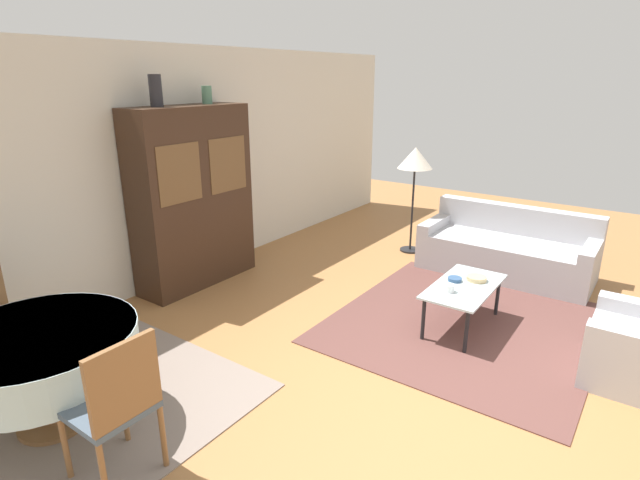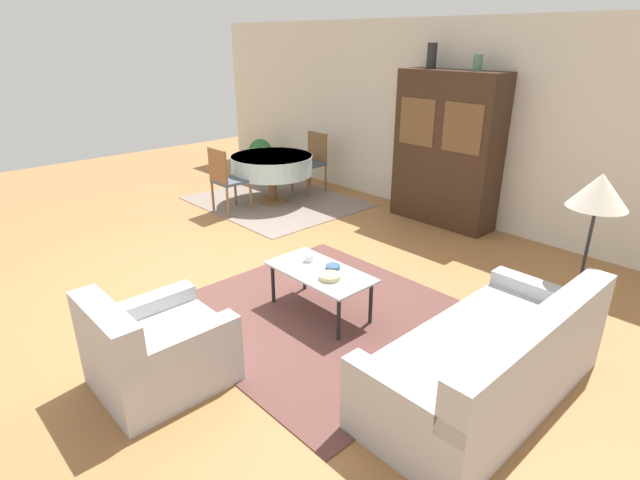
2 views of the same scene
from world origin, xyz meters
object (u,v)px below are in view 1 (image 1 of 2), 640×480
object	(u,v)px
dining_chair_near	(116,402)
vase_short	(207,95)
bowl	(476,278)
vase_tall	(156,91)
couch	(507,251)
cup	(449,288)
floor_lamp	(415,161)
display_cabinet	(193,198)
dining_table	(41,352)
coffee_table	(464,290)
bowl_small	(455,279)

from	to	relation	value
dining_chair_near	vase_short	distance (m)	3.73
dining_chair_near	bowl	world-z (taller)	dining_chair_near
dining_chair_near	vase_tall	distance (m)	3.30
bowl	vase_short	world-z (taller)	vase_short
couch	vase_short	distance (m)	4.06
cup	bowl	xyz separation A→B (m)	(0.41, -0.12, -0.01)
floor_lamp	bowl	distance (m)	2.29
dining_chair_near	floor_lamp	distance (m)	4.92
vase_tall	display_cabinet	bearing A→B (deg)	-0.15
vase_tall	dining_table	bearing A→B (deg)	-150.06
floor_lamp	bowl	xyz separation A→B (m)	(-1.58, -1.45, -0.80)
cup	floor_lamp	bearing A→B (deg)	33.75
dining_chair_near	cup	bearing A→B (deg)	-17.74
coffee_table	dining_table	world-z (taller)	dining_table
dining_chair_near	floor_lamp	size ratio (longest dim) A/B	0.66
bowl_small	vase_tall	world-z (taller)	vase_tall
dining_table	vase_tall	xyz separation A→B (m)	(2.02, 1.16, 1.63)
floor_lamp	bowl_small	xyz separation A→B (m)	(-1.71, -1.28, -0.80)
couch	bowl	world-z (taller)	couch
bowl_small	vase_short	size ratio (longest dim) A/B	0.69
couch	vase_tall	distance (m)	4.47
bowl_small	cup	bearing A→B (deg)	-169.21
couch	dining_chair_near	xyz separation A→B (m)	(-4.79, 0.92, 0.26)
coffee_table	cup	distance (m)	0.25
dining_chair_near	bowl	xyz separation A→B (m)	(3.27, -1.03, -0.09)
cup	bowl_small	distance (m)	0.28
bowl_small	vase_tall	distance (m)	3.55
display_cabinet	dining_table	bearing A→B (deg)	-154.00
cup	vase_tall	xyz separation A→B (m)	(-0.84, 2.93, 1.73)
dining_chair_near	floor_lamp	bearing A→B (deg)	4.92
vase_short	floor_lamp	bearing A→B (deg)	-36.75
display_cabinet	dining_table	world-z (taller)	display_cabinet
coffee_table	vase_short	distance (m)	3.49
dining_table	floor_lamp	xyz separation A→B (m)	(4.85, -0.44, 0.68)
couch	floor_lamp	world-z (taller)	floor_lamp
dining_chair_near	vase_tall	size ratio (longest dim) A/B	3.00
dining_chair_near	vase_short	bearing A→B (deg)	36.79
dining_chair_near	bowl_small	distance (m)	3.25
coffee_table	display_cabinet	distance (m)	3.14
coffee_table	vase_tall	world-z (taller)	vase_tall
floor_lamp	vase_tall	xyz separation A→B (m)	(-2.83, 1.60, 0.95)
coffee_table	dining_chair_near	distance (m)	3.24
dining_table	cup	size ratio (longest dim) A/B	13.82
dining_chair_near	bowl	size ratio (longest dim) A/B	4.97
couch	display_cabinet	distance (m)	3.87
bowl_small	couch	bearing A→B (deg)	-1.89
couch	vase_short	xyz separation A→B (m)	(-2.09, 2.93, 1.86)
coffee_table	cup	bearing A→B (deg)	164.32
vase_tall	cup	bearing A→B (deg)	-74.06
display_cabinet	dining_chair_near	xyz separation A→B (m)	(-2.38, -2.02, -0.47)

